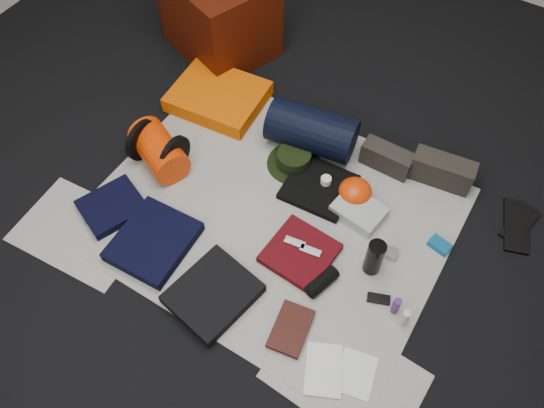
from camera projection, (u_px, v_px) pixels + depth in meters
The scene contains 37 objects.
floor at pixel (271, 214), 2.52m from camera, with size 4.50×4.50×0.02m, color black.
newspaper_mat at pixel (271, 213), 2.51m from camera, with size 1.60×1.30×0.01m, color beige.
newspaper_sheet_front_left at pixel (81, 231), 2.45m from camera, with size 0.58×0.40×0.00m, color beige.
newspaper_sheet_front_right at pixel (345, 376), 2.08m from camera, with size 0.58×0.40×0.00m, color beige.
red_cabinet at pixel (220, 13), 2.98m from camera, with size 0.56×0.47×0.47m, color #481205.
sleeping_pad at pixel (218, 97), 2.87m from camera, with size 0.48×0.39×0.09m, color #F35D02.
stuff_sack at pixel (159, 150), 2.60m from camera, with size 0.18×0.18×0.31m, color red.
sack_strap_left at pixel (142, 140), 2.62m from camera, with size 0.22×0.22×0.03m, color black.
sack_strap_right at pixel (175, 157), 2.56m from camera, with size 0.22×0.22×0.03m, color black.
navy_duffel at pixel (312, 130), 2.64m from camera, with size 0.23×0.23×0.44m, color black.
boonie_brim at pixel (294, 163), 2.67m from camera, with size 0.27×0.27×0.01m, color black.
boonie_crown at pixel (294, 158), 2.63m from camera, with size 0.17×0.17×0.07m, color black.
hiking_boot_left at pixel (387, 158), 2.61m from camera, with size 0.25×0.09×0.13m, color #2C2822.
hiking_boot_right at pixel (442, 171), 2.55m from camera, with size 0.29×0.11×0.15m, color #2C2822.
flip_flop_left at pixel (516, 226), 2.46m from camera, with size 0.11×0.29×0.02m, color black.
flip_flop_right at pixel (520, 225), 2.47m from camera, with size 0.09×0.23×0.01m, color black.
trousers_navy_a at pixel (112, 206), 2.50m from camera, with size 0.24×0.28×0.04m, color black.
trousers_navy_b at pixel (154, 241), 2.39m from camera, with size 0.31×0.36×0.06m, color black.
trousers_charcoal at pixel (213, 294), 2.25m from camera, with size 0.30×0.34×0.05m, color black.
black_tshirt at pixel (319, 187), 2.57m from camera, with size 0.32×0.29×0.03m, color black.
red_shirt at pixel (300, 253), 2.36m from camera, with size 0.28×0.28×0.04m, color #4D080D.
orange_stuff_sack at pixel (355, 191), 2.51m from camera, with size 0.16×0.16×0.10m, color red.
first_aid_pouch at pixel (359, 211), 2.48m from camera, with size 0.23×0.17×0.06m, color #9CA59D.
water_bottle at pixel (374, 257), 2.26m from camera, with size 0.08×0.08×0.19m, color black.
speaker at pixel (322, 282), 2.27m from camera, with size 0.06×0.06×0.16m, color black.
compact_camera at pixel (388, 252), 2.37m from camera, with size 0.09×0.05×0.03m, color silver.
cyan_case at pixel (440, 245), 2.39m from camera, with size 0.10×0.06×0.03m, color #0D5382.
toiletry_purple at pixel (396, 306), 2.19m from camera, with size 0.03×0.03×0.10m, color #4C1F66.
toiletry_clear at pixel (405, 318), 2.16m from camera, with size 0.03×0.03×0.10m, color #B4B8B3.
paperback_book at pixel (291, 329), 2.17m from camera, with size 0.14×0.21×0.03m, color black.
map_booklet at pixel (324, 370), 2.09m from camera, with size 0.14×0.21×0.01m, color white.
map_printout at pixel (356, 374), 2.08m from camera, with size 0.14×0.18×0.01m, color white.
sunglasses at pixel (378, 299), 2.25m from camera, with size 0.10×0.04×0.02m, color black.
key_cluster at pixel (92, 219), 2.48m from camera, with size 0.06×0.06×0.01m, color silver.
tape_roll at pixel (326, 180), 2.55m from camera, with size 0.05×0.05×0.04m, color silver.
energy_bar_a at pixel (295, 243), 2.36m from camera, with size 0.10×0.04×0.01m, color silver.
energy_bar_b at pixel (310, 251), 2.34m from camera, with size 0.10×0.04×0.01m, color silver.
Camera 1 is at (0.72, -1.16, 2.11)m, focal length 35.00 mm.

